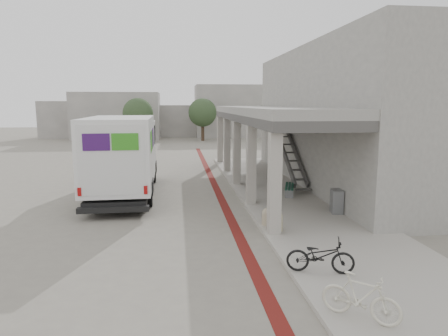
{
  "coord_description": "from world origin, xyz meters",
  "views": [
    {
      "loc": [
        -0.89,
        -15.45,
        4.19
      ],
      "look_at": [
        0.97,
        0.47,
        1.6
      ],
      "focal_mm": 32.0,
      "sensor_mm": 36.0,
      "label": 1
    }
  ],
  "objects": [
    {
      "name": "bike_lane_stripe",
      "position": [
        1.0,
        2.0,
        0.01
      ],
      "size": [
        0.35,
        40.0,
        0.01
      ],
      "primitive_type": "cube",
      "color": "#5F1613",
      "rests_on": "ground"
    },
    {
      "name": "utility_cabinet",
      "position": [
        5.0,
        -1.48,
        0.56
      ],
      "size": [
        0.47,
        0.58,
        0.89
      ],
      "primitive_type": "cube",
      "rotation": [
        0.0,
        0.0,
        -0.14
      ],
      "color": "slate",
      "rests_on": "sidewalk"
    },
    {
      "name": "bicycle_cream",
      "position": [
        2.5,
        -8.75,
        0.57
      ],
      "size": [
        1.43,
        1.31,
        0.91
      ],
      "primitive_type": "imported",
      "rotation": [
        0.0,
        0.0,
        0.87
      ],
      "color": "beige",
      "rests_on": "sidewalk"
    },
    {
      "name": "transit_building",
      "position": [
        6.83,
        4.5,
        3.4
      ],
      "size": [
        7.6,
        17.0,
        7.0
      ],
      "color": "gray",
      "rests_on": "ground"
    },
    {
      "name": "tree_mid",
      "position": [
        2.0,
        30.0,
        3.18
      ],
      "size": [
        3.2,
        3.2,
        4.8
      ],
      "color": "#38281C",
      "rests_on": "ground"
    },
    {
      "name": "bench",
      "position": [
        4.12,
        1.78,
        0.41
      ],
      "size": [
        0.86,
        1.75,
        0.4
      ],
      "rotation": [
        0.0,
        0.0,
        -0.3
      ],
      "color": "slate",
      "rests_on": "sidewalk"
    },
    {
      "name": "bollard_near",
      "position": [
        2.22,
        -3.28,
        0.46
      ],
      "size": [
        0.46,
        0.46,
        0.69
      ],
      "color": "tan",
      "rests_on": "sidewalk"
    },
    {
      "name": "bollard_far",
      "position": [
        2.1,
        -2.63,
        0.42
      ],
      "size": [
        0.4,
        0.4,
        0.59
      ],
      "color": "tan",
      "rests_on": "sidewalk"
    },
    {
      "name": "bicycle_black",
      "position": [
        2.5,
        -6.58,
        0.55
      ],
      "size": [
        1.72,
        0.99,
        0.86
      ],
      "primitive_type": "imported",
      "rotation": [
        0.0,
        0.0,
        1.3
      ],
      "color": "black",
      "rests_on": "sidewalk"
    },
    {
      "name": "tree_right",
      "position": [
        10.0,
        29.0,
        3.18
      ],
      "size": [
        3.2,
        3.2,
        4.8
      ],
      "color": "#38281C",
      "rests_on": "ground"
    },
    {
      "name": "fedex_truck",
      "position": [
        -3.35,
        3.04,
        1.93
      ],
      "size": [
        2.85,
        8.55,
        3.62
      ],
      "rotation": [
        0.0,
        0.0,
        0.02
      ],
      "color": "black",
      "rests_on": "ground"
    },
    {
      "name": "tree_left",
      "position": [
        -5.0,
        28.0,
        3.18
      ],
      "size": [
        3.2,
        3.2,
        4.8
      ],
      "color": "#38281C",
      "rests_on": "ground"
    },
    {
      "name": "sidewalk",
      "position": [
        4.0,
        0.0,
        0.06
      ],
      "size": [
        4.4,
        28.0,
        0.12
      ],
      "primitive_type": "cube",
      "color": "#9E988D",
      "rests_on": "ground"
    },
    {
      "name": "ground",
      "position": [
        0.0,
        0.0,
        0.0
      ],
      "size": [
        120.0,
        120.0,
        0.0
      ],
      "primitive_type": "plane",
      "color": "slate",
      "rests_on": "ground"
    },
    {
      "name": "distant_backdrop",
      "position": [
        -2.84,
        35.89,
        2.7
      ],
      "size": [
        28.0,
        10.0,
        6.5
      ],
      "color": "gray",
      "rests_on": "ground"
    }
  ]
}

